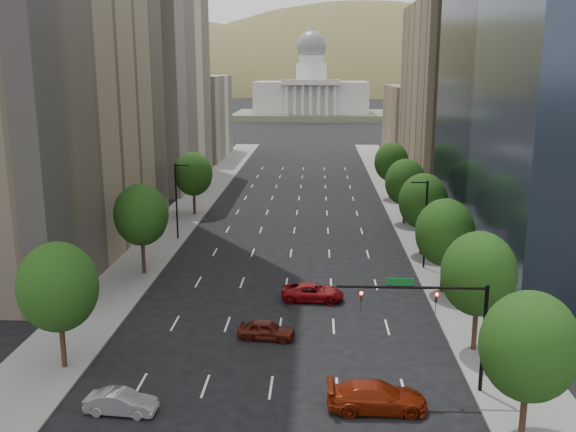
# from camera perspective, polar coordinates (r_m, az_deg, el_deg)

# --- Properties ---
(sidewalk_left) EXTENTS (6.00, 200.00, 0.15)m
(sidewalk_left) POSITION_cam_1_polar(r_m,az_deg,el_deg) (71.73, -12.22, -3.04)
(sidewalk_left) COLOR slate
(sidewalk_left) RESTS_ON ground
(sidewalk_right) EXTENTS (6.00, 200.00, 0.15)m
(sidewalk_right) POSITION_cam_1_polar(r_m,az_deg,el_deg) (70.52, 12.97, -3.36)
(sidewalk_right) COLOR slate
(sidewalk_right) RESTS_ON ground
(midrise_cream_left) EXTENTS (14.00, 30.00, 35.00)m
(midrise_cream_left) POSITION_cam_1_polar(r_m,az_deg,el_deg) (113.04, -11.81, 11.73)
(midrise_cream_left) COLOR beige
(midrise_cream_left) RESTS_ON ground
(filler_left) EXTENTS (14.00, 26.00, 18.00)m
(filler_left) POSITION_cam_1_polar(r_m,az_deg,el_deg) (145.62, -8.44, 8.76)
(filler_left) COLOR beige
(filler_left) RESTS_ON ground
(parking_tan_right) EXTENTS (14.00, 30.00, 30.00)m
(parking_tan_right) POSITION_cam_1_polar(r_m,az_deg,el_deg) (108.94, 14.67, 10.23)
(parking_tan_right) COLOR #8C7759
(parking_tan_right) RESTS_ON ground
(filler_right) EXTENTS (14.00, 26.00, 16.00)m
(filler_right) POSITION_cam_1_polar(r_m,az_deg,el_deg) (141.79, 11.79, 8.11)
(filler_right) COLOR #8C7759
(filler_right) RESTS_ON ground
(tree_right_0) EXTENTS (5.20, 5.20, 8.39)m
(tree_right_0) POSITION_cam_1_polar(r_m,az_deg,el_deg) (36.39, 20.77, -10.85)
(tree_right_0) COLOR #382316
(tree_right_0) RESTS_ON ground
(tree_right_1) EXTENTS (5.20, 5.20, 8.75)m
(tree_right_1) POSITION_cam_1_polar(r_m,az_deg,el_deg) (46.14, 16.67, -4.99)
(tree_right_1) COLOR #382316
(tree_right_1) RESTS_ON ground
(tree_right_2) EXTENTS (5.20, 5.20, 8.61)m
(tree_right_2) POSITION_cam_1_polar(r_m,az_deg,el_deg) (57.43, 13.85, -1.44)
(tree_right_2) COLOR #382316
(tree_right_2) RESTS_ON ground
(tree_right_3) EXTENTS (5.20, 5.20, 8.89)m
(tree_right_3) POSITION_cam_1_polar(r_m,az_deg,el_deg) (68.88, 11.99, 1.29)
(tree_right_3) COLOR #382316
(tree_right_3) RESTS_ON ground
(tree_right_4) EXTENTS (5.20, 5.20, 8.46)m
(tree_right_4) POSITION_cam_1_polar(r_m,az_deg,el_deg) (82.56, 10.45, 2.98)
(tree_right_4) COLOR #382316
(tree_right_4) RESTS_ON ground
(tree_right_5) EXTENTS (5.20, 5.20, 8.75)m
(tree_right_5) POSITION_cam_1_polar(r_m,az_deg,el_deg) (98.19, 9.23, 4.79)
(tree_right_5) COLOR #382316
(tree_right_5) RESTS_ON ground
(tree_left_0) EXTENTS (5.20, 5.20, 8.75)m
(tree_left_0) POSITION_cam_1_polar(r_m,az_deg,el_deg) (44.28, -19.87, -5.99)
(tree_left_0) COLOR #382316
(tree_left_0) RESTS_ON ground
(tree_left_1) EXTENTS (5.20, 5.20, 8.97)m
(tree_left_1) POSITION_cam_1_polar(r_m,az_deg,el_deg) (62.42, -12.99, 0.10)
(tree_left_1) COLOR #382316
(tree_left_1) RESTS_ON ground
(tree_left_2) EXTENTS (5.20, 5.20, 8.68)m
(tree_left_2) POSITION_cam_1_polar(r_m,az_deg,el_deg) (87.32, -8.46, 3.75)
(tree_left_2) COLOR #382316
(tree_left_2) RESTS_ON ground
(streetlight_rn) EXTENTS (1.70, 0.20, 9.00)m
(streetlight_rn) POSITION_cam_1_polar(r_m,az_deg,el_deg) (64.19, 12.15, -0.53)
(streetlight_rn) COLOR black
(streetlight_rn) RESTS_ON ground
(streetlight_ln) EXTENTS (1.70, 0.20, 9.00)m
(streetlight_ln) POSITION_cam_1_polar(r_m,az_deg,el_deg) (74.84, -9.90, 1.49)
(streetlight_ln) COLOR black
(streetlight_ln) RESTS_ON ground
(traffic_signal) EXTENTS (9.12, 0.40, 7.38)m
(traffic_signal) POSITION_cam_1_polar(r_m,az_deg,el_deg) (40.06, 13.78, -8.46)
(traffic_signal) COLOR black
(traffic_signal) RESTS_ON ground
(capitol) EXTENTS (60.00, 40.00, 35.20)m
(capitol) POSITION_cam_1_polar(r_m,az_deg,el_deg) (256.51, 2.08, 10.60)
(capitol) COLOR #596647
(capitol) RESTS_ON ground
(foothills) EXTENTS (720.00, 413.00, 263.00)m
(foothills) POSITION_cam_1_polar(r_m,az_deg,el_deg) (609.49, 5.71, 7.61)
(foothills) COLOR brown
(foothills) RESTS_ON ground
(car_red_near) EXTENTS (5.90, 2.48, 1.70)m
(car_red_near) POSITION_cam_1_polar(r_m,az_deg,el_deg) (39.16, 7.96, -15.70)
(car_red_near) COLOR maroon
(car_red_near) RESTS_ON ground
(car_maroon) EXTENTS (4.40, 2.15, 1.45)m
(car_maroon) POSITION_cam_1_polar(r_m,az_deg,el_deg) (47.97, -1.95, -10.13)
(car_maroon) COLOR #4C140C
(car_maroon) RESTS_ON ground
(car_silver) EXTENTS (4.27, 1.79, 1.37)m
(car_silver) POSITION_cam_1_polar(r_m,az_deg,el_deg) (39.78, -14.69, -15.81)
(car_silver) COLOR #939498
(car_silver) RESTS_ON ground
(car_red_far) EXTENTS (5.42, 2.61, 1.49)m
(car_red_far) POSITION_cam_1_polar(r_m,az_deg,el_deg) (55.49, 2.21, -6.82)
(car_red_far) COLOR maroon
(car_red_far) RESTS_ON ground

